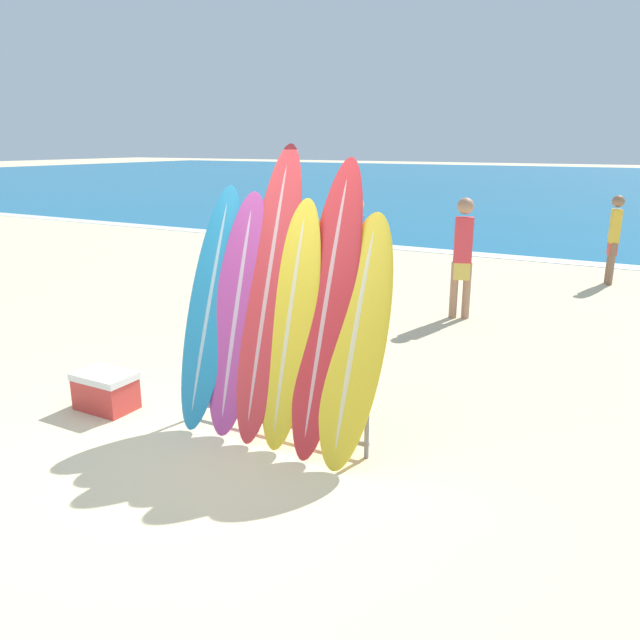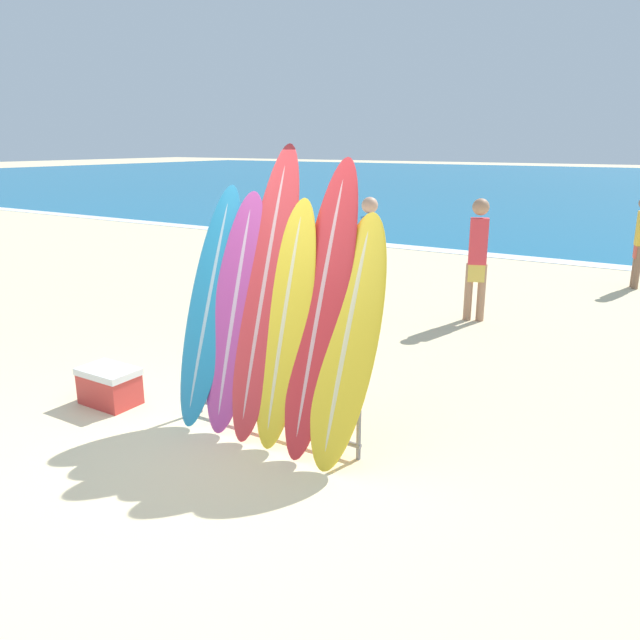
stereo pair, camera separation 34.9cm
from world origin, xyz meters
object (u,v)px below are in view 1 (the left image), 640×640
object	(u,v)px
person_near_water	(463,254)
person_mid_beach	(614,236)
surfboard_slot_0	(211,307)
surfboard_slot_3	(290,325)
surfboard_rack	(276,387)
surfboard_slot_1	(238,314)
surfboard_slot_2	(269,294)
surfboard_slot_5	(355,340)
surfboard_slot_4	(327,308)
person_far_left	(355,252)
cooler_box	(106,391)

from	to	relation	value
person_near_water	person_mid_beach	size ratio (longest dim) A/B	1.09
surfboard_slot_0	surfboard_slot_3	world-z (taller)	surfboard_slot_0
surfboard_rack	surfboard_slot_1	xyz separation A→B (m)	(-0.43, 0.04, 0.61)
surfboard_slot_0	surfboard_slot_2	distance (m)	0.65
surfboard_slot_0	person_near_water	xyz separation A→B (m)	(1.02, 4.58, -0.11)
surfboard_slot_5	surfboard_slot_4	bearing A→B (deg)	166.96
surfboard_slot_4	person_near_water	bearing A→B (deg)	92.25
person_near_water	person_far_left	distance (m)	1.58
surfboard_slot_0	person_near_water	world-z (taller)	surfboard_slot_0
person_mid_beach	person_far_left	xyz separation A→B (m)	(-3.21, -4.29, 0.08)
surfboard_slot_0	surfboard_slot_3	distance (m)	0.89
surfboard_slot_5	person_far_left	xyz separation A→B (m)	(-1.93, 3.98, -0.03)
surfboard_slot_2	surfboard_slot_4	xyz separation A→B (m)	(0.58, -0.00, -0.05)
person_near_water	surfboard_slot_0	bearing A→B (deg)	57.46
person_far_left	cooler_box	xyz separation A→B (m)	(-0.63, -4.34, -0.79)
surfboard_slot_3	surfboard_slot_4	world-z (taller)	surfboard_slot_4
cooler_box	surfboard_slot_3	bearing A→B (deg)	10.42
surfboard_slot_1	person_near_water	bearing A→B (deg)	81.33
surfboard_slot_2	surfboard_slot_4	world-z (taller)	surfboard_slot_2
cooler_box	person_near_water	bearing A→B (deg)	67.31
surfboard_slot_3	surfboard_slot_4	xyz separation A→B (m)	(0.31, 0.07, 0.17)
surfboard_slot_0	surfboard_slot_2	world-z (taller)	surfboard_slot_2
surfboard_slot_3	surfboard_slot_5	size ratio (longest dim) A/B	1.04
surfboard_slot_5	surfboard_slot_0	bearing A→B (deg)	178.90
surfboard_rack	surfboard_slot_2	xyz separation A→B (m)	(-0.13, 0.10, 0.81)
person_far_left	surfboard_slot_4	bearing A→B (deg)	19.06
surfboard_rack	person_far_left	xyz separation A→B (m)	(-1.17, 4.01, 0.51)
surfboard_slot_4	surfboard_slot_5	world-z (taller)	surfboard_slot_4
surfboard_slot_1	person_near_water	distance (m)	4.66
surfboard_rack	person_mid_beach	size ratio (longest dim) A/B	1.11
surfboard_slot_1	surfboard_slot_5	size ratio (longest dim) A/B	1.06
surfboard_slot_3	surfboard_slot_5	xyz separation A→B (m)	(0.62, 0.00, -0.05)
person_mid_beach	cooler_box	bearing A→B (deg)	138.93
surfboard_slot_2	surfboard_slot_3	size ratio (longest dim) A/B	1.21
surfboard_slot_1	surfboard_slot_4	bearing A→B (deg)	3.93
surfboard_slot_0	surfboard_slot_5	distance (m)	1.51
surfboard_rack	cooler_box	distance (m)	1.85
surfboard_slot_0	person_mid_beach	distance (m)	8.70
surfboard_slot_2	person_near_water	distance (m)	4.57
surfboard_slot_0	surfboard_slot_1	size ratio (longest dim) A/B	1.02
surfboard_slot_1	surfboard_slot_4	xyz separation A→B (m)	(0.88, 0.06, 0.15)
person_mid_beach	person_far_left	world-z (taller)	person_far_left
surfboard_slot_3	surfboard_slot_4	size ratio (longest dim) A/B	0.86
surfboard_rack	surfboard_slot_1	distance (m)	0.74
surfboard_slot_5	person_mid_beach	xyz separation A→B (m)	(1.28, 8.27, -0.12)
surfboard_rack	person_far_left	world-z (taller)	person_far_left
person_mid_beach	cooler_box	distance (m)	9.48
surfboard_slot_0	surfboard_slot_3	xyz separation A→B (m)	(0.89, -0.03, -0.04)
surfboard_slot_2	surfboard_slot_5	distance (m)	0.93
surfboard_slot_3	cooler_box	world-z (taller)	surfboard_slot_3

